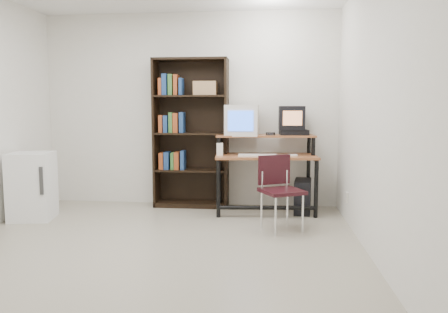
# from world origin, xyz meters

# --- Properties ---
(floor) EXTENTS (4.00, 4.00, 0.01)m
(floor) POSITION_xyz_m (0.00, 0.00, -0.01)
(floor) COLOR #AAA18D
(floor) RESTS_ON ground
(back_wall) EXTENTS (4.00, 0.01, 2.60)m
(back_wall) POSITION_xyz_m (0.00, 2.00, 1.30)
(back_wall) COLOR silver
(back_wall) RESTS_ON floor
(front_wall) EXTENTS (4.00, 0.01, 2.60)m
(front_wall) POSITION_xyz_m (0.00, -2.00, 1.30)
(front_wall) COLOR silver
(front_wall) RESTS_ON floor
(right_wall) EXTENTS (0.01, 4.00, 2.60)m
(right_wall) POSITION_xyz_m (2.00, 0.00, 1.30)
(right_wall) COLOR silver
(right_wall) RESTS_ON floor
(computer_desk) EXTENTS (1.31, 0.74, 0.98)m
(computer_desk) POSITION_xyz_m (1.05, 1.61, 0.69)
(computer_desk) COLOR #985831
(computer_desk) RESTS_ON floor
(crt_monitor) EXTENTS (0.43, 0.44, 0.39)m
(crt_monitor) POSITION_xyz_m (0.74, 1.69, 1.17)
(crt_monitor) COLOR silver
(crt_monitor) RESTS_ON computer_desk
(vcr) EXTENTS (0.38, 0.29, 0.08)m
(vcr) POSITION_xyz_m (1.40, 1.76, 1.01)
(vcr) COLOR black
(vcr) RESTS_ON computer_desk
(crt_tv) EXTENTS (0.33, 0.33, 0.30)m
(crt_tv) POSITION_xyz_m (1.37, 1.76, 1.20)
(crt_tv) COLOR black
(crt_tv) RESTS_ON vcr
(cd_spindle) EXTENTS (0.12, 0.12, 0.05)m
(cd_spindle) POSITION_xyz_m (1.10, 1.67, 0.99)
(cd_spindle) COLOR #26262B
(cd_spindle) RESTS_ON computer_desk
(keyboard) EXTENTS (0.47, 0.22, 0.03)m
(keyboard) POSITION_xyz_m (0.95, 1.45, 0.74)
(keyboard) COLOR silver
(keyboard) RESTS_ON computer_desk
(mousepad) EXTENTS (0.25, 0.22, 0.01)m
(mousepad) POSITION_xyz_m (1.40, 1.49, 0.72)
(mousepad) COLOR black
(mousepad) RESTS_ON computer_desk
(mouse) EXTENTS (0.11, 0.08, 0.03)m
(mouse) POSITION_xyz_m (1.38, 1.50, 0.74)
(mouse) COLOR white
(mouse) RESTS_ON mousepad
(desk_speaker) EXTENTS (0.09, 0.08, 0.17)m
(desk_speaker) POSITION_xyz_m (0.47, 1.50, 0.80)
(desk_speaker) COLOR silver
(desk_speaker) RESTS_ON computer_desk
(pc_tower) EXTENTS (0.25, 0.47, 0.42)m
(pc_tower) POSITION_xyz_m (1.52, 1.62, 0.21)
(pc_tower) COLOR black
(pc_tower) RESTS_ON floor
(school_chair) EXTENTS (0.54, 0.54, 0.81)m
(school_chair) POSITION_xyz_m (1.20, 0.82, 0.50)
(school_chair) COLOR black
(school_chair) RESTS_ON floor
(bookshelf) EXTENTS (0.99, 0.33, 1.97)m
(bookshelf) POSITION_xyz_m (0.04, 1.86, 1.01)
(bookshelf) COLOR black
(bookshelf) RESTS_ON floor
(mini_fridge) EXTENTS (0.55, 0.55, 0.80)m
(mini_fridge) POSITION_xyz_m (-1.72, 0.95, 0.40)
(mini_fridge) COLOR white
(mini_fridge) RESTS_ON floor
(wall_outlet) EXTENTS (0.02, 0.08, 0.12)m
(wall_outlet) POSITION_xyz_m (1.99, 1.15, 0.30)
(wall_outlet) COLOR beige
(wall_outlet) RESTS_ON right_wall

